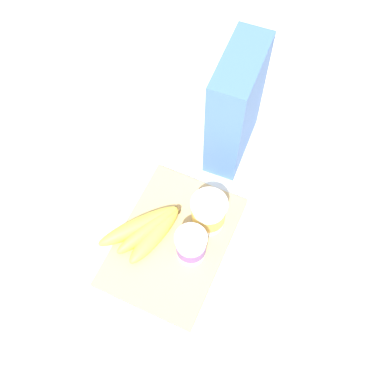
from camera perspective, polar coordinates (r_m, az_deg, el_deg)
The scene contains 6 objects.
ground_plane at distance 0.96m, azimuth -2.54°, elevation -6.74°, with size 2.40×2.40×0.00m, color silver.
cutting_board at distance 0.95m, azimuth -2.55°, elevation -6.58°, with size 0.32×0.23×0.01m, color tan.
cereal_box at distance 0.96m, azimuth 5.81°, elevation 11.06°, with size 0.19×0.08×0.29m, color #4770B7.
yogurt_cup_front at distance 0.92m, azimuth 2.22°, elevation -2.80°, with size 0.08×0.08×0.09m.
yogurt_cup_back at distance 0.89m, azimuth -0.13°, elevation -7.17°, with size 0.07×0.07×0.09m.
banana_bunch at distance 0.94m, azimuth -6.10°, elevation -5.01°, with size 0.17×0.15×0.04m.
Camera 1 is at (0.29, 0.18, 0.90)m, focal length 40.12 mm.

